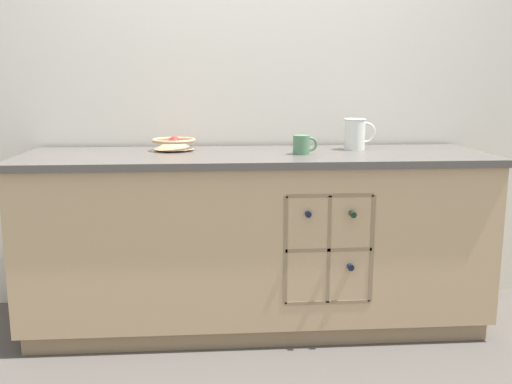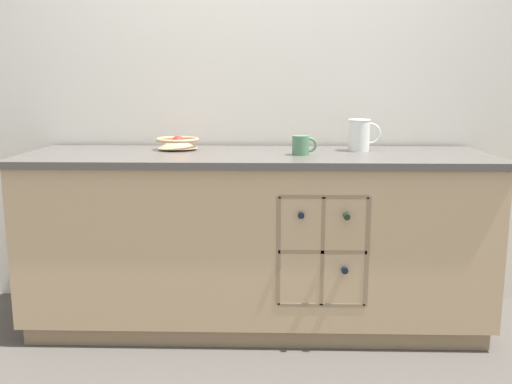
# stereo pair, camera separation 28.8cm
# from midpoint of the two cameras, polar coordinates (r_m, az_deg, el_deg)

# --- Properties ---
(ground_plane) EXTENTS (14.00, 14.00, 0.00)m
(ground_plane) POSITION_cam_midpoint_polar(r_m,az_deg,el_deg) (3.09, 2.74, -12.88)
(ground_plane) COLOR #4C4742
(back_wall) EXTENTS (4.69, 0.06, 2.55)m
(back_wall) POSITION_cam_midpoint_polar(r_m,az_deg,el_deg) (3.23, 2.80, 11.41)
(back_wall) COLOR silver
(back_wall) RESTS_ON ground_plane
(kitchen_island) EXTENTS (2.33, 0.72, 0.90)m
(kitchen_island) POSITION_cam_midpoint_polar(r_m,az_deg,el_deg) (2.94, 2.87, -4.73)
(kitchen_island) COLOR #8B7354
(kitchen_island) RESTS_ON ground_plane
(fruit_bowl) EXTENTS (0.23, 0.23, 0.07)m
(fruit_bowl) POSITION_cam_midpoint_polar(r_m,az_deg,el_deg) (3.00, -5.13, 4.98)
(fruit_bowl) COLOR tan
(fruit_bowl) RESTS_ON kitchen_island
(white_pitcher) EXTENTS (0.17, 0.11, 0.16)m
(white_pitcher) POSITION_cam_midpoint_polar(r_m,az_deg,el_deg) (3.02, 13.06, 5.64)
(white_pitcher) COLOR silver
(white_pitcher) RESTS_ON kitchen_island
(ceramic_mug) EXTENTS (0.12, 0.08, 0.09)m
(ceramic_mug) POSITION_cam_midpoint_polar(r_m,az_deg,el_deg) (2.80, 7.52, 4.64)
(ceramic_mug) COLOR #4C7A56
(ceramic_mug) RESTS_ON kitchen_island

